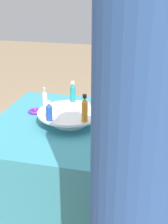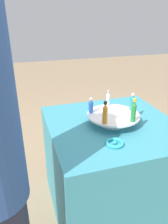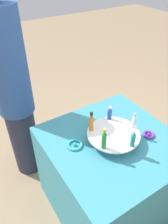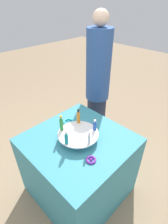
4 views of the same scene
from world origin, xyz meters
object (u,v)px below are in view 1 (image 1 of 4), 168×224
bottle_teal (73,92)px  bottle_blue (49,112)px  display_stand (70,115)px  bottle_orange (85,109)px  bottle_clear (45,98)px  person_figure (139,205)px  bottle_green (97,97)px  ribbon_bow_purple (35,111)px  ribbon_bow_teal (111,134)px

bottle_teal → bottle_blue: bearing=-8.7°
display_stand → bottle_orange: bottle_orange is taller
bottle_clear → bottle_orange: bottle_orange is taller
display_stand → person_figure: bearing=30.0°
bottle_teal → bottle_green: size_ratio=0.81×
display_stand → bottle_blue: size_ratio=3.37×
bottle_teal → ribbon_bow_purple: bottle_teal is taller
bottle_clear → bottle_green: size_ratio=0.77×
display_stand → bottle_clear: bottle_clear is taller
bottle_blue → bottle_green: size_ratio=0.69×
bottle_blue → ribbon_bow_purple: (-0.23, -0.17, -0.11)m
bottle_clear → ribbon_bow_purple: size_ratio=1.43×
bottle_blue → display_stand: bearing=153.3°
bottle_blue → person_figure: bearing=39.4°
bottle_teal → bottle_green: bearing=63.3°
display_stand → ribbon_bow_teal: size_ratio=3.33×
bottle_teal → bottle_blue: 0.29m
display_stand → ribbon_bow_purple: display_stand is taller
person_figure → bottle_green: bearing=-10.2°
display_stand → bottle_green: size_ratio=2.33×
bottle_blue → bottle_green: bearing=135.3°
ribbon_bow_teal → ribbon_bow_purple: bearing=-111.7°
bottle_clear → bottle_orange: size_ratio=0.80×
bottle_clear → person_figure: person_figure is taller
bottle_teal → person_figure: (0.88, 0.45, -0.01)m
display_stand → bottle_clear: (-0.02, -0.15, 0.07)m
display_stand → person_figure: (0.73, 0.42, 0.07)m
bottle_clear → person_figure: size_ratio=0.07×
person_figure → display_stand: bearing=-0.0°
bottle_teal → ribbon_bow_purple: (0.05, -0.22, -0.12)m
bottle_green → ribbon_bow_teal: bearing=33.0°
ribbon_bow_teal → person_figure: bearing=15.8°
bottle_clear → ribbon_bow_purple: (-0.07, -0.09, -0.11)m
bottle_blue → bottle_teal: bearing=171.3°
bottle_clear → bottle_blue: bottle_clear is taller
ribbon_bow_purple → bottle_blue: bearing=36.9°
bottle_clear → ribbon_bow_purple: bearing=-128.5°
bottle_orange → ribbon_bow_purple: (-0.20, -0.35, -0.13)m
display_stand → bottle_blue: bottle_blue is taller
bottle_green → ribbon_bow_purple: bottle_green is taller
bottle_teal → bottle_green: (0.08, 0.16, 0.01)m
bottle_blue → person_figure: person_figure is taller
bottle_green → person_figure: bearing=19.7°
display_stand → bottle_orange: (0.11, 0.11, 0.09)m
bottle_blue → bottle_orange: size_ratio=0.73×
display_stand → bottle_clear: size_ratio=3.04×
bottle_teal → bottle_green: 0.18m
display_stand → bottle_green: bottle_green is taller
bottle_clear → ribbon_bow_teal: 0.43m
bottle_blue → person_figure: 0.77m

